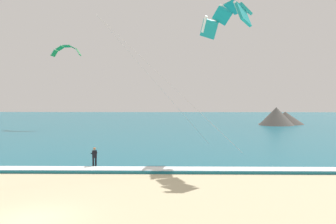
{
  "coord_description": "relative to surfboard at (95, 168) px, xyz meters",
  "views": [
    {
      "loc": [
        6.59,
        -17.25,
        5.57
      ],
      "look_at": [
        5.98,
        14.55,
        4.42
      ],
      "focal_mm": 40.85,
      "sensor_mm": 36.0,
      "label": 1
    }
  ],
  "objects": [
    {
      "name": "ground_plane",
      "position": [
        -0.19,
        -12.72,
        -0.03
      ],
      "size": [
        200.0,
        200.0,
        0.0
      ],
      "primitive_type": "plane",
      "color": "#C6B78E"
    },
    {
      "name": "sea",
      "position": [
        -0.19,
        57.83,
        0.07
      ],
      "size": [
        200.0,
        120.0,
        0.2
      ],
      "primitive_type": "cube",
      "color": "#146075",
      "rests_on": "ground"
    },
    {
      "name": "surf_foam",
      "position": [
        -0.19,
        -1.17,
        0.19
      ],
      "size": [
        200.0,
        1.63,
        0.04
      ],
      "primitive_type": "cube",
      "color": "white",
      "rests_on": "sea"
    },
    {
      "name": "surfboard",
      "position": [
        0.0,
        0.0,
        0.0
      ],
      "size": [
        0.9,
        1.47,
        0.09
      ],
      "color": "#E04C38",
      "rests_on": "ground"
    },
    {
      "name": "kitesurfer",
      "position": [
        -0.01,
        0.02,
        0.91
      ],
      "size": [
        0.64,
        0.64,
        1.69
      ],
      "color": "black",
      "rests_on": "ground"
    },
    {
      "name": "kite_primary",
      "position": [
        11.08,
        3.88,
        12.89
      ],
      "size": [
        12.67,
        7.85,
        12.97
      ],
      "color": "teal"
    },
    {
      "name": "kite_distant",
      "position": [
        -13.78,
        40.72,
        14.61
      ],
      "size": [
        5.97,
        2.46,
        2.17
      ],
      "color": "green"
    },
    {
      "name": "headland_right",
      "position": [
        27.73,
        48.23,
        1.46
      ],
      "size": [
        10.32,
        10.6,
        3.8
      ],
      "color": "#56514C",
      "rests_on": "ground"
    }
  ]
}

